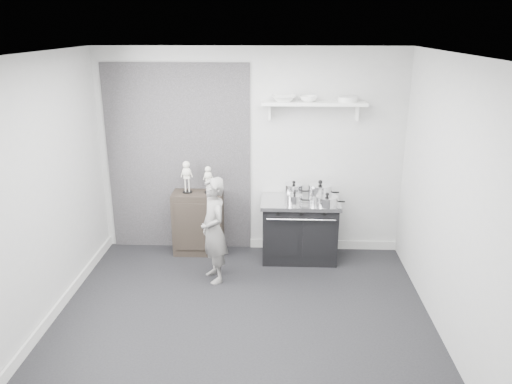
# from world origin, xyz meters

# --- Properties ---
(ground) EXTENTS (4.00, 4.00, 0.00)m
(ground) POSITION_xyz_m (0.00, 0.00, 0.00)
(ground) COLOR black
(ground) RESTS_ON ground
(room_shell) EXTENTS (4.02, 3.62, 2.71)m
(room_shell) POSITION_xyz_m (-0.09, 0.15, 1.64)
(room_shell) COLOR #B9B9B6
(room_shell) RESTS_ON ground
(wall_shelf) EXTENTS (1.30, 0.26, 0.24)m
(wall_shelf) POSITION_xyz_m (0.80, 1.68, 2.01)
(wall_shelf) COLOR white
(wall_shelf) RESTS_ON room_shell
(stove) EXTENTS (1.00, 0.63, 0.81)m
(stove) POSITION_xyz_m (0.66, 1.48, 0.41)
(stove) COLOR black
(stove) RESTS_ON ground
(side_cabinet) EXTENTS (0.65, 0.38, 0.85)m
(side_cabinet) POSITION_xyz_m (-0.69, 1.61, 0.42)
(side_cabinet) COLOR black
(side_cabinet) RESTS_ON ground
(child) EXTENTS (0.48, 0.56, 1.29)m
(child) POSITION_xyz_m (-0.38, 0.84, 0.64)
(child) COLOR slate
(child) RESTS_ON ground
(pot_back_left) EXTENTS (0.33, 0.25, 0.22)m
(pot_back_left) POSITION_xyz_m (0.58, 1.61, 0.90)
(pot_back_left) COLOR silver
(pot_back_left) RESTS_ON stove
(pot_back_right) EXTENTS (0.40, 0.32, 0.25)m
(pot_back_right) POSITION_xyz_m (0.91, 1.55, 0.91)
(pot_back_right) COLOR silver
(pot_back_right) RESTS_ON stove
(pot_front_right) EXTENTS (0.36, 0.28, 0.17)m
(pot_front_right) POSITION_xyz_m (0.98, 1.31, 0.87)
(pot_front_right) COLOR silver
(pot_front_right) RESTS_ON stove
(pot_front_center) EXTENTS (0.29, 0.20, 0.16)m
(pot_front_center) POSITION_xyz_m (0.58, 1.34, 0.87)
(pot_front_center) COLOR silver
(pot_front_center) RESTS_ON stove
(skeleton_full) EXTENTS (0.14, 0.09, 0.49)m
(skeleton_full) POSITION_xyz_m (-0.82, 1.61, 1.10)
(skeleton_full) COLOR silver
(skeleton_full) RESTS_ON side_cabinet
(skeleton_torso) EXTENTS (0.12, 0.07, 0.41)m
(skeleton_torso) POSITION_xyz_m (-0.54, 1.61, 1.06)
(skeleton_torso) COLOR silver
(skeleton_torso) RESTS_ON side_cabinet
(bowl_large) EXTENTS (0.31, 0.31, 0.08)m
(bowl_large) POSITION_xyz_m (0.42, 1.67, 2.08)
(bowl_large) COLOR white
(bowl_large) RESTS_ON wall_shelf
(bowl_small) EXTENTS (0.22, 0.22, 0.07)m
(bowl_small) POSITION_xyz_m (0.73, 1.67, 2.07)
(bowl_small) COLOR white
(bowl_small) RESTS_ON wall_shelf
(plate_stack) EXTENTS (0.24, 0.24, 0.06)m
(plate_stack) POSITION_xyz_m (1.21, 1.67, 2.07)
(plate_stack) COLOR white
(plate_stack) RESTS_ON wall_shelf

